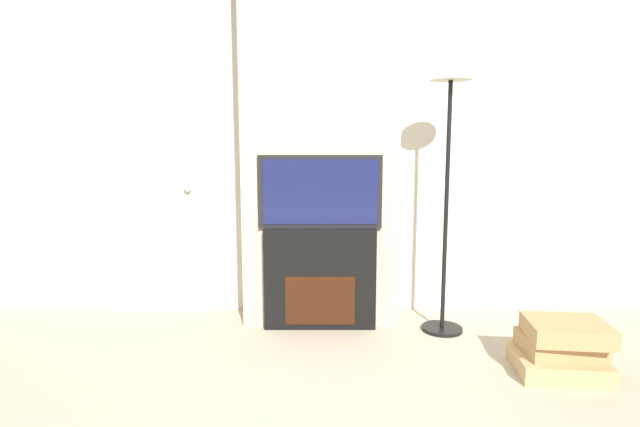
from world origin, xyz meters
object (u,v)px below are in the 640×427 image
box_stack (561,348)px  floor_lamp (449,139)px  fireplace (320,278)px  television (320,192)px

box_stack → floor_lamp: bearing=127.8°
floor_lamp → box_stack: bearing=-52.2°
fireplace → box_stack: fireplace is taller
fireplace → box_stack: (1.41, -0.75, -0.21)m
television → fireplace: bearing=90.0°
fireplace → box_stack: 1.61m
fireplace → television: bearing=-90.0°
television → box_stack: bearing=-28.0°
floor_lamp → fireplace: bearing=175.3°
television → floor_lamp: bearing=-4.5°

